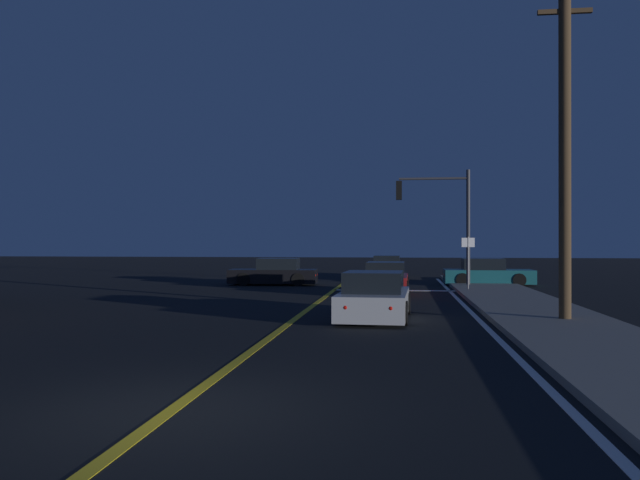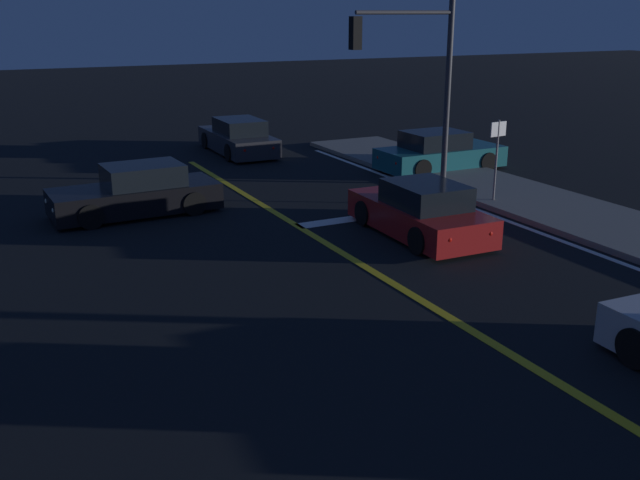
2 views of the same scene
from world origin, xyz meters
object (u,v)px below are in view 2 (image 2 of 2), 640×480
(traffic_signal_near_right, at_px, (415,65))
(street_sign_corner, at_px, (497,148))
(car_side_waiting_teal, at_px, (439,153))
(car_lead_oncoming_charcoal, at_px, (238,138))
(car_parked_curb_black, at_px, (137,193))
(car_distant_tail_red, at_px, (421,212))

(traffic_signal_near_right, bearing_deg, street_sign_corner, 108.59)
(car_side_waiting_teal, height_order, traffic_signal_near_right, traffic_signal_near_right)
(car_lead_oncoming_charcoal, height_order, street_sign_corner, street_sign_corner)
(car_parked_curb_black, height_order, street_sign_corner, street_sign_corner)
(car_parked_curb_black, relative_size, street_sign_corner, 1.86)
(car_side_waiting_teal, xyz_separation_m, car_distant_tail_red, (-4.89, -6.09, -0.00))
(car_distant_tail_red, bearing_deg, car_lead_oncoming_charcoal, 92.19)
(car_side_waiting_teal, relative_size, traffic_signal_near_right, 0.79)
(car_parked_curb_black, distance_m, traffic_signal_near_right, 8.83)
(street_sign_corner, bearing_deg, traffic_signal_near_right, 108.59)
(car_parked_curb_black, bearing_deg, car_lead_oncoming_charcoal, -40.06)
(traffic_signal_near_right, bearing_deg, car_lead_oncoming_charcoal, -70.71)
(car_parked_curb_black, height_order, car_lead_oncoming_charcoal, same)
(car_distant_tail_red, height_order, traffic_signal_near_right, traffic_signal_near_right)
(car_parked_curb_black, bearing_deg, car_side_waiting_teal, -86.35)
(car_side_waiting_teal, relative_size, car_lead_oncoming_charcoal, 0.94)
(traffic_signal_near_right, bearing_deg, car_distant_tail_red, 59.30)
(car_distant_tail_red, xyz_separation_m, traffic_signal_near_right, (2.55, 4.30, 3.12))
(car_side_waiting_teal, height_order, car_distant_tail_red, same)
(car_lead_oncoming_charcoal, bearing_deg, car_parked_curb_black, -126.84)
(street_sign_corner, bearing_deg, car_lead_oncoming_charcoal, 109.11)
(car_parked_curb_black, relative_size, car_side_waiting_teal, 1.01)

